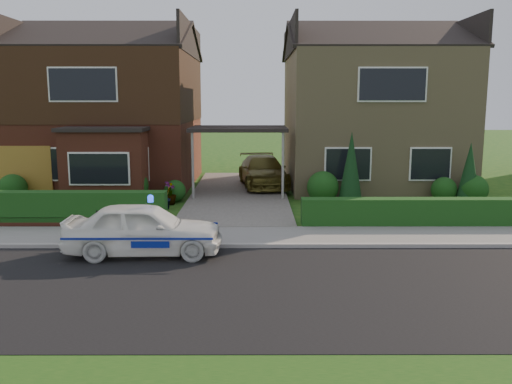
{
  "coord_description": "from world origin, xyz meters",
  "views": [
    {
      "loc": [
        0.64,
        -10.67,
        3.82
      ],
      "look_at": [
        0.67,
        3.5,
        1.41
      ],
      "focal_mm": 38.0,
      "sensor_mm": 36.0,
      "label": 1
    }
  ],
  "objects": [
    {
      "name": "conifer_a",
      "position": [
        4.2,
        9.2,
        1.3
      ],
      "size": [
        0.9,
        0.9,
        2.6
      ],
      "primitive_type": "cone",
      "color": "black",
      "rests_on": "ground"
    },
    {
      "name": "shrub_left_near",
      "position": [
        -2.4,
        9.6,
        0.42
      ],
      "size": [
        0.84,
        0.84,
        0.84
      ],
      "primitive_type": "sphere",
      "color": "#133912",
      "rests_on": "ground"
    },
    {
      "name": "driveway",
      "position": [
        0.0,
        11.0,
        0.06
      ],
      "size": [
        3.8,
        12.0,
        0.12
      ],
      "primitive_type": "cube",
      "color": "#666059",
      "rests_on": "ground"
    },
    {
      "name": "kerb",
      "position": [
        0.0,
        3.05,
        0.06
      ],
      "size": [
        60.0,
        0.16,
        0.12
      ],
      "primitive_type": "cube",
      "color": "#9E9993",
      "rests_on": "ground"
    },
    {
      "name": "hedge_right",
      "position": [
        5.8,
        5.35,
        0.0
      ],
      "size": [
        7.5,
        0.55,
        0.8
      ],
      "primitive_type": "cube",
      "color": "#133912",
      "rests_on": "ground"
    },
    {
      "name": "house_right",
      "position": [
        5.8,
        13.99,
        3.66
      ],
      "size": [
        7.5,
        8.06,
        7.25
      ],
      "color": "tan",
      "rests_on": "ground"
    },
    {
      "name": "driveway_car",
      "position": [
        1.0,
        12.65,
        0.77
      ],
      "size": [
        2.39,
        4.7,
        1.31
      ],
      "primitive_type": "imported",
      "rotation": [
        0.0,
        0.0,
        0.13
      ],
      "color": "brown",
      "rests_on": "driveway"
    },
    {
      "name": "potted_plant_c",
      "position": [
        -2.5,
        9.0,
        0.43
      ],
      "size": [
        0.62,
        0.62,
        0.85
      ],
      "primitive_type": "imported",
      "rotation": [
        0.0,
        0.0,
        1.19
      ],
      "color": "gray",
      "rests_on": "ground"
    },
    {
      "name": "road",
      "position": [
        0.0,
        0.0,
        0.0
      ],
      "size": [
        60.0,
        6.0,
        0.02
      ],
      "primitive_type": "cube",
      "color": "black",
      "rests_on": "ground"
    },
    {
      "name": "shrub_right_far",
      "position": [
        8.8,
        9.2,
        0.54
      ],
      "size": [
        1.08,
        1.08,
        1.08
      ],
      "primitive_type": "sphere",
      "color": "#133912",
      "rests_on": "ground"
    },
    {
      "name": "hedge_left",
      "position": [
        -5.8,
        5.45,
        0.0
      ],
      "size": [
        7.5,
        0.55,
        0.9
      ],
      "primitive_type": "cube",
      "color": "#133912",
      "rests_on": "ground"
    },
    {
      "name": "shrub_right_mid",
      "position": [
        7.8,
        9.5,
        0.48
      ],
      "size": [
        0.96,
        0.96,
        0.96
      ],
      "primitive_type": "sphere",
      "color": "#133912",
      "rests_on": "ground"
    },
    {
      "name": "police_car",
      "position": [
        -2.12,
        2.4,
        0.66
      ],
      "size": [
        3.56,
        3.92,
        1.48
      ],
      "rotation": [
        0.0,
        0.0,
        1.6
      ],
      "color": "white",
      "rests_on": "ground"
    },
    {
      "name": "conifer_b",
      "position": [
        8.6,
        9.2,
        1.1
      ],
      "size": [
        0.9,
        0.9,
        2.2
      ],
      "primitive_type": "cone",
      "color": "black",
      "rests_on": "ground"
    },
    {
      "name": "sidewalk",
      "position": [
        0.0,
        4.1,
        0.05
      ],
      "size": [
        60.0,
        2.0,
        0.1
      ],
      "primitive_type": "cube",
      "color": "slate",
      "rests_on": "ground"
    },
    {
      "name": "shrub_left_mid",
      "position": [
        -4.0,
        9.3,
        0.66
      ],
      "size": [
        1.32,
        1.32,
        1.32
      ],
      "primitive_type": "sphere",
      "color": "#133912",
      "rests_on": "ground"
    },
    {
      "name": "garage_door",
      "position": [
        -8.25,
        9.96,
        1.05
      ],
      "size": [
        2.2,
        0.1,
        2.1
      ],
      "primitive_type": "cube",
      "color": "olive",
      "rests_on": "ground"
    },
    {
      "name": "ground",
      "position": [
        0.0,
        0.0,
        0.0
      ],
      "size": [
        120.0,
        120.0,
        0.0
      ],
      "primitive_type": "plane",
      "color": "#154713",
      "rests_on": "ground"
    },
    {
      "name": "shrub_left_far",
      "position": [
        -8.5,
        9.5,
        0.54
      ],
      "size": [
        1.08,
        1.08,
        1.08
      ],
      "primitive_type": "sphere",
      "color": "#133912",
      "rests_on": "ground"
    },
    {
      "name": "potted_plant_b",
      "position": [
        -2.5,
        8.19,
        0.41
      ],
      "size": [
        0.56,
        0.52,
        0.82
      ],
      "primitive_type": "imported",
      "rotation": [
        0.0,
        0.0,
        1.13
      ],
      "color": "gray",
      "rests_on": "ground"
    },
    {
      "name": "shrub_right_near",
      "position": [
        3.2,
        9.4,
        0.6
      ],
      "size": [
        1.2,
        1.2,
        1.2
      ],
      "primitive_type": "sphere",
      "color": "#133912",
      "rests_on": "ground"
    },
    {
      "name": "dwarf_wall",
      "position": [
        -5.8,
        5.3,
        0.18
      ],
      "size": [
        7.7,
        0.25,
        0.36
      ],
      "primitive_type": "cube",
      "color": "brown",
      "rests_on": "ground"
    },
    {
      "name": "house_left",
      "position": [
        -5.78,
        13.9,
        3.81
      ],
      "size": [
        7.5,
        9.53,
        7.25
      ],
      "color": "brown",
      "rests_on": "ground"
    },
    {
      "name": "carport_link",
      "position": [
        0.0,
        10.95,
        2.66
      ],
      "size": [
        3.8,
        3.0,
        2.77
      ],
      "color": "black",
      "rests_on": "ground"
    },
    {
      "name": "potted_plant_a",
      "position": [
        -5.56,
        6.0,
        0.42
      ],
      "size": [
        0.52,
        0.43,
        0.84
      ],
      "primitive_type": "imported",
      "rotation": [
        0.0,
        0.0,
        0.33
      ],
      "color": "gray",
      "rests_on": "ground"
    }
  ]
}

